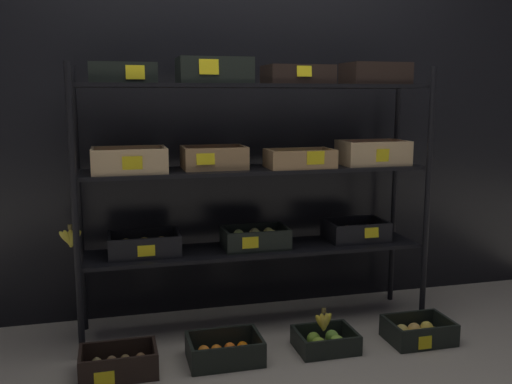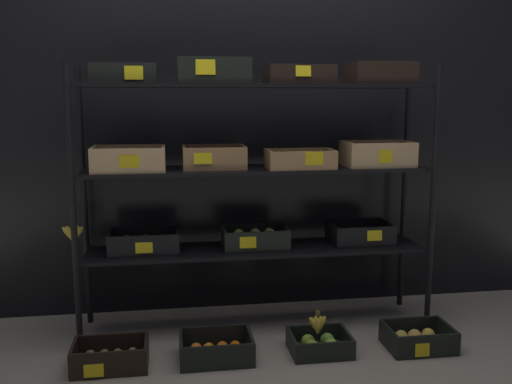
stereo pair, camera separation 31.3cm
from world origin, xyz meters
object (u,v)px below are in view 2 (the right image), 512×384
object	(u,v)px
crate_ground_apple_gold	(418,339)
banana_bunch_loose	(318,324)
crate_ground_apple_green	(320,344)
display_rack	(255,162)
crate_ground_kiwi	(110,358)
crate_ground_tangerine	(216,351)

from	to	relation	value
crate_ground_apple_gold	banana_bunch_loose	distance (m)	0.55
banana_bunch_loose	crate_ground_apple_green	bearing A→B (deg)	17.84
display_rack	crate_ground_kiwi	xyz separation A→B (m)	(-0.77, -0.40, -0.90)
display_rack	crate_ground_kiwi	bearing A→B (deg)	-152.37
display_rack	crate_ground_tangerine	xyz separation A→B (m)	(-0.26, -0.39, -0.90)
crate_ground_kiwi	crate_ground_apple_gold	bearing A→B (deg)	-0.61
crate_ground_kiwi	crate_ground_tangerine	bearing A→B (deg)	1.36
crate_ground_tangerine	crate_ground_apple_gold	size ratio (longest dim) A/B	1.07
display_rack	crate_ground_apple_green	bearing A→B (deg)	-55.16
crate_ground_kiwi	crate_ground_apple_gold	distance (m)	1.57
crate_ground_apple_gold	crate_ground_kiwi	bearing A→B (deg)	179.39
crate_ground_tangerine	banana_bunch_loose	distance (m)	0.53
crate_ground_kiwi	banana_bunch_loose	xyz separation A→B (m)	(1.03, 0.01, 0.11)
display_rack	crate_ground_kiwi	size ratio (longest dim) A/B	5.61
crate_ground_apple_green	banana_bunch_loose	world-z (taller)	banana_bunch_loose
crate_ground_tangerine	crate_ground_apple_green	world-z (taller)	crate_ground_tangerine
crate_ground_apple_gold	crate_ground_apple_green	bearing A→B (deg)	176.94
crate_ground_apple_gold	banana_bunch_loose	size ratio (longest dim) A/B	2.76
crate_ground_kiwi	banana_bunch_loose	world-z (taller)	banana_bunch_loose
crate_ground_apple_green	crate_ground_kiwi	bearing A→B (deg)	-179.39
display_rack	crate_ground_apple_green	size ratio (longest dim) A/B	6.58
display_rack	crate_ground_apple_gold	size ratio (longest dim) A/B	5.95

